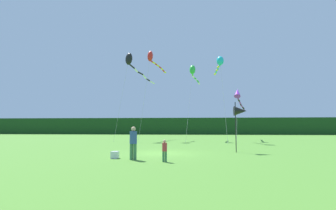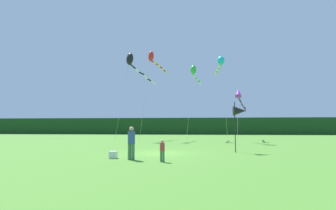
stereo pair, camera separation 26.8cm
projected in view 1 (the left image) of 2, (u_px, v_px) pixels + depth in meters
ground_plane at (160, 153)px, 17.34m from camera, size 120.00×120.00×0.00m
distant_treeline at (182, 126)px, 62.17m from camera, size 108.00×2.94×4.03m
person_adult at (133, 141)px, 13.88m from camera, size 0.40×0.40×1.81m
person_child at (165, 149)px, 13.00m from camera, size 0.25×0.25×1.14m
cooler_box at (115, 155)px, 14.45m from camera, size 0.40×0.41×0.40m
banner_flag_pole at (240, 111)px, 18.07m from camera, size 0.90×0.70×3.59m
kite_purple at (238, 95)px, 33.46m from camera, size 3.00×9.61×7.02m
kite_green at (193, 71)px, 34.63m from camera, size 2.05×7.92×10.34m
kite_cyan at (220, 62)px, 31.13m from camera, size 0.96×6.95×10.56m
kite_red at (152, 58)px, 35.02m from camera, size 2.97×5.90×12.31m
kite_black at (131, 62)px, 35.06m from camera, size 3.80×9.28×12.02m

